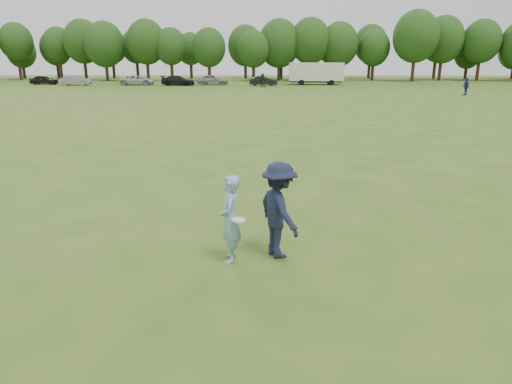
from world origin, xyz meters
TOP-DOWN VIEW (x-y plane):
  - ground at (0.00, 0.00)m, footprint 200.00×200.00m
  - thrower at (0.11, -0.54)m, footprint 0.44×0.66m
  - defender at (1.07, -0.28)m, footprint 1.23×1.47m
  - player_far_b at (22.26, 42.01)m, footprint 0.58×1.14m
  - player_far_d at (0.17, 54.89)m, footprint 1.81×0.92m
  - car_a at (-33.01, 61.12)m, footprint 4.05×1.75m
  - car_b at (-27.35, 59.08)m, footprint 4.40×1.68m
  - car_c at (-18.50, 60.10)m, footprint 5.31×2.81m
  - car_d at (-12.25, 59.10)m, footprint 4.94×2.21m
  - car_e at (-7.29, 60.36)m, footprint 4.64×2.03m
  - car_f at (0.17, 59.04)m, footprint 4.24×1.80m
  - field_cone at (24.50, 41.88)m, footprint 0.28×0.28m
  - disc_in_play at (0.28, -0.76)m, footprint 0.31×0.31m
  - cargo_trailer at (8.06, 61.49)m, footprint 9.00×2.75m
  - treeline at (2.81, 76.90)m, footprint 130.35×18.39m

SIDE VIEW (x-z plane):
  - ground at x=0.00m, z-range 0.00..0.00m
  - field_cone at x=24.50m, z-range 0.00..0.30m
  - car_f at x=0.17m, z-range 0.00..1.36m
  - car_a at x=-33.01m, z-range 0.00..1.36m
  - car_d at x=-12.25m, z-range 0.00..1.41m
  - car_c at x=-18.50m, z-range 0.00..1.42m
  - car_b at x=-27.35m, z-range 0.00..1.43m
  - car_e at x=-7.29m, z-range 0.00..1.55m
  - thrower at x=0.11m, z-range 0.00..1.76m
  - player_far_b at x=22.26m, z-range 0.00..1.87m
  - player_far_d at x=0.17m, z-range 0.00..1.87m
  - disc_in_play at x=0.28m, z-range 0.92..0.97m
  - defender at x=1.07m, z-range 0.00..1.97m
  - cargo_trailer at x=8.06m, z-range 0.18..3.38m
  - treeline at x=2.81m, z-range 0.39..12.13m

